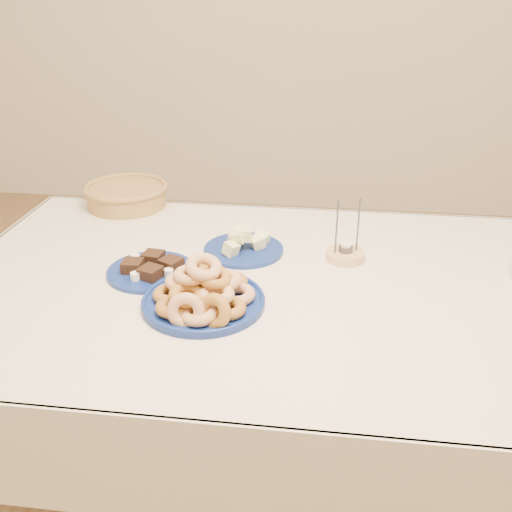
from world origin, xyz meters
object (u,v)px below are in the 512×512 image
melon_plate (243,245)px  brownie_plate (151,269)px  dining_table (258,314)px  donut_platter (203,294)px  wicker_basket (127,194)px  candle_holder (345,254)px

melon_plate → brownie_plate: bearing=-143.5°
dining_table → melon_plate: 0.23m
donut_platter → melon_plate: bearing=81.0°
dining_table → brownie_plate: 0.32m
melon_plate → brownie_plate: 0.29m
dining_table → brownie_plate: (-0.30, 0.01, 0.12)m
dining_table → donut_platter: donut_platter is taller
dining_table → wicker_basket: bearing=137.0°
dining_table → wicker_basket: wicker_basket is taller
brownie_plate → donut_platter: bearing=-40.3°
donut_platter → melon_plate: 0.33m
donut_platter → wicker_basket: donut_platter is taller
donut_platter → candle_holder: 0.47m
candle_holder → brownie_plate: bearing=-163.6°
dining_table → candle_holder: candle_holder is taller
donut_platter → candle_holder: size_ratio=1.72×
melon_plate → wicker_basket: size_ratio=0.86×
brownie_plate → wicker_basket: bearing=115.6°
dining_table → candle_holder: (0.23, 0.16, 0.12)m
dining_table → wicker_basket: 0.75m
candle_holder → donut_platter: bearing=-138.7°
brownie_plate → candle_holder: candle_holder is taller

